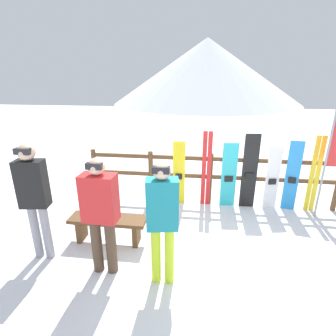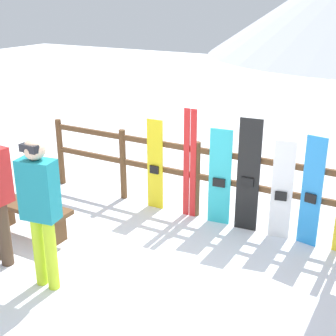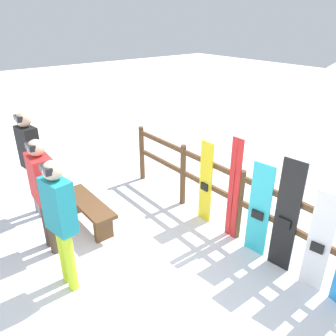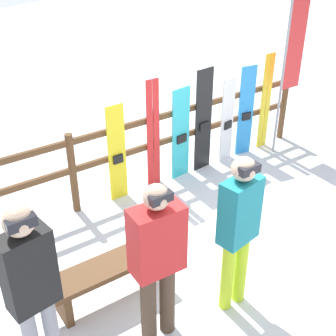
{
  "view_description": "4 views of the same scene",
  "coord_description": "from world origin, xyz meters",
  "px_view_note": "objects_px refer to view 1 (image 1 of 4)",
  "views": [
    {
      "loc": [
        -0.22,
        -3.39,
        2.66
      ],
      "look_at": [
        -0.81,
        1.14,
        1.03
      ],
      "focal_mm": 28.0,
      "sensor_mm": 36.0,
      "label": 1
    },
    {
      "loc": [
        2.69,
        -3.79,
        3.07
      ],
      "look_at": [
        -0.09,
        1.19,
        0.95
      ],
      "focal_mm": 50.0,
      "sensor_mm": 36.0,
      "label": 2
    },
    {
      "loc": [
        2.6,
        -1.56,
        3.12
      ],
      "look_at": [
        -0.74,
        1.1,
        1.13
      ],
      "focal_mm": 35.0,
      "sensor_mm": 36.0,
      "label": 3
    },
    {
      "loc": [
        -3.17,
        -3.05,
        3.67
      ],
      "look_at": [
        -0.46,
        0.9,
        0.85
      ],
      "focal_mm": 50.0,
      "sensor_mm": 36.0,
      "label": 4
    }
  ],
  "objects_px": {
    "bench": "(108,224)",
    "snowboard_cyan": "(229,176)",
    "snowboard_black_stripe": "(250,172)",
    "snowboard_white": "(272,178)",
    "person_red": "(100,210)",
    "ski_pair_red": "(206,169)",
    "snowboard_blue": "(292,177)",
    "person_black": "(34,193)",
    "snowboard_yellow": "(179,173)",
    "ski_pair_yellow": "(315,175)",
    "person_teal": "(162,215)"
  },
  "relations": [
    {
      "from": "snowboard_white",
      "to": "snowboard_blue",
      "type": "height_order",
      "value": "snowboard_blue"
    },
    {
      "from": "snowboard_cyan",
      "to": "snowboard_black_stripe",
      "type": "height_order",
      "value": "snowboard_black_stripe"
    },
    {
      "from": "snowboard_cyan",
      "to": "snowboard_black_stripe",
      "type": "relative_size",
      "value": 0.88
    },
    {
      "from": "snowboard_black_stripe",
      "to": "snowboard_white",
      "type": "height_order",
      "value": "snowboard_black_stripe"
    },
    {
      "from": "person_black",
      "to": "snowboard_cyan",
      "type": "bearing_deg",
      "value": 35.46
    },
    {
      "from": "snowboard_black_stripe",
      "to": "snowboard_white",
      "type": "distance_m",
      "value": 0.48
    },
    {
      "from": "snowboard_cyan",
      "to": "snowboard_blue",
      "type": "xyz_separation_m",
      "value": [
        1.25,
        0.0,
        0.04
      ]
    },
    {
      "from": "snowboard_black_stripe",
      "to": "person_black",
      "type": "bearing_deg",
      "value": -147.99
    },
    {
      "from": "ski_pair_red",
      "to": "person_red",
      "type": "bearing_deg",
      "value": -122.07
    },
    {
      "from": "ski_pair_red",
      "to": "snowboard_yellow",
      "type": "bearing_deg",
      "value": -179.65
    },
    {
      "from": "person_black",
      "to": "person_red",
      "type": "xyz_separation_m",
      "value": [
        1.04,
        -0.17,
        -0.1
      ]
    },
    {
      "from": "snowboard_yellow",
      "to": "ski_pair_yellow",
      "type": "xyz_separation_m",
      "value": [
        2.72,
        0.0,
        0.1
      ]
    },
    {
      "from": "snowboard_yellow",
      "to": "snowboard_black_stripe",
      "type": "bearing_deg",
      "value": 0.01
    },
    {
      "from": "person_black",
      "to": "snowboard_black_stripe",
      "type": "relative_size",
      "value": 1.14
    },
    {
      "from": "bench",
      "to": "person_black",
      "type": "height_order",
      "value": "person_black"
    },
    {
      "from": "person_red",
      "to": "snowboard_white",
      "type": "distance_m",
      "value": 3.58
    },
    {
      "from": "person_teal",
      "to": "snowboard_blue",
      "type": "bearing_deg",
      "value": 45.79
    },
    {
      "from": "person_red",
      "to": "ski_pair_yellow",
      "type": "distance_m",
      "value": 4.22
    },
    {
      "from": "ski_pair_red",
      "to": "snowboard_black_stripe",
      "type": "relative_size",
      "value": 1.02
    },
    {
      "from": "snowboard_black_stripe",
      "to": "snowboard_white",
      "type": "xyz_separation_m",
      "value": [
        0.47,
        -0.0,
        -0.12
      ]
    },
    {
      "from": "ski_pair_yellow",
      "to": "snowboard_blue",
      "type": "bearing_deg",
      "value": -179.53
    },
    {
      "from": "person_teal",
      "to": "snowboard_yellow",
      "type": "distance_m",
      "value": 2.38
    },
    {
      "from": "person_black",
      "to": "snowboard_black_stripe",
      "type": "height_order",
      "value": "person_black"
    },
    {
      "from": "snowboard_cyan",
      "to": "snowboard_white",
      "type": "relative_size",
      "value": 1.02
    },
    {
      "from": "snowboard_black_stripe",
      "to": "snowboard_yellow",
      "type": "bearing_deg",
      "value": -179.99
    },
    {
      "from": "ski_pair_yellow",
      "to": "snowboard_cyan",
      "type": "bearing_deg",
      "value": -179.88
    },
    {
      "from": "person_red",
      "to": "ski_pair_red",
      "type": "relative_size",
      "value": 1.05
    },
    {
      "from": "person_black",
      "to": "snowboard_black_stripe",
      "type": "bearing_deg",
      "value": 32.01
    },
    {
      "from": "ski_pair_red",
      "to": "person_teal",
      "type": "bearing_deg",
      "value": -103.68
    },
    {
      "from": "snowboard_white",
      "to": "person_black",
      "type": "bearing_deg",
      "value": -151.26
    },
    {
      "from": "snowboard_yellow",
      "to": "ski_pair_red",
      "type": "bearing_deg",
      "value": 0.35
    },
    {
      "from": "snowboard_yellow",
      "to": "snowboard_blue",
      "type": "distance_m",
      "value": 2.29
    },
    {
      "from": "snowboard_blue",
      "to": "person_teal",
      "type": "bearing_deg",
      "value": -134.21
    },
    {
      "from": "snowboard_black_stripe",
      "to": "snowboard_white",
      "type": "bearing_deg",
      "value": -0.03
    },
    {
      "from": "snowboard_white",
      "to": "ski_pair_yellow",
      "type": "distance_m",
      "value": 0.81
    },
    {
      "from": "person_red",
      "to": "ski_pair_yellow",
      "type": "height_order",
      "value": "person_red"
    },
    {
      "from": "person_black",
      "to": "ski_pair_yellow",
      "type": "distance_m",
      "value": 5.06
    },
    {
      "from": "person_teal",
      "to": "snowboard_white",
      "type": "xyz_separation_m",
      "value": [
        1.92,
        2.36,
        -0.35
      ]
    },
    {
      "from": "bench",
      "to": "snowboard_cyan",
      "type": "xyz_separation_m",
      "value": [
        2.08,
        1.58,
        0.36
      ]
    },
    {
      "from": "person_red",
      "to": "snowboard_blue",
      "type": "height_order",
      "value": "person_red"
    },
    {
      "from": "snowboard_white",
      "to": "ski_pair_red",
      "type": "bearing_deg",
      "value": 179.85
    },
    {
      "from": "snowboard_black_stripe",
      "to": "bench",
      "type": "bearing_deg",
      "value": -147.57
    },
    {
      "from": "snowboard_black_stripe",
      "to": "ski_pair_yellow",
      "type": "relative_size",
      "value": 1.0
    },
    {
      "from": "person_red",
      "to": "snowboard_black_stripe",
      "type": "xyz_separation_m",
      "value": [
        2.29,
        2.26,
        -0.19
      ]
    },
    {
      "from": "person_red",
      "to": "person_teal",
      "type": "height_order",
      "value": "person_teal"
    },
    {
      "from": "person_black",
      "to": "snowboard_cyan",
      "type": "height_order",
      "value": "person_black"
    },
    {
      "from": "person_black",
      "to": "snowboard_yellow",
      "type": "relative_size",
      "value": 1.3
    },
    {
      "from": "bench",
      "to": "snowboard_black_stripe",
      "type": "distance_m",
      "value": 2.98
    },
    {
      "from": "person_black",
      "to": "ski_pair_yellow",
      "type": "xyz_separation_m",
      "value": [
        4.6,
        2.09,
        -0.28
      ]
    },
    {
      "from": "person_black",
      "to": "snowboard_yellow",
      "type": "distance_m",
      "value": 2.84
    }
  ]
}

